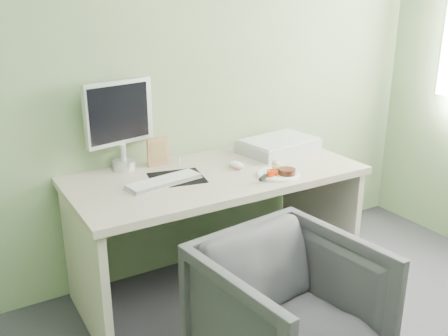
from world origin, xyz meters
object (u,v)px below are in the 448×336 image
scanner (278,146)px  monitor (120,120)px  desk_chair (289,313)px  desk (217,203)px  plate (278,174)px

scanner → monitor: size_ratio=0.93×
scanner → desk_chair: bearing=-131.3°
monitor → desk_chair: 1.34m
scanner → desk_chair: (-0.60, -0.92, -0.44)m
monitor → desk_chair: (0.34, -1.09, -0.68)m
desk → desk_chair: size_ratio=2.25×
monitor → plate: bearing=-51.5°
scanner → desk_chair: scanner is taller
desk → monitor: bearing=143.5°
desk → plate: plate is taller
monitor → desk_chair: size_ratio=0.69×
plate → monitor: size_ratio=0.47×
scanner → monitor: (-0.94, 0.18, 0.24)m
desk → scanner: size_ratio=3.49×
monitor → desk: bearing=-50.2°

